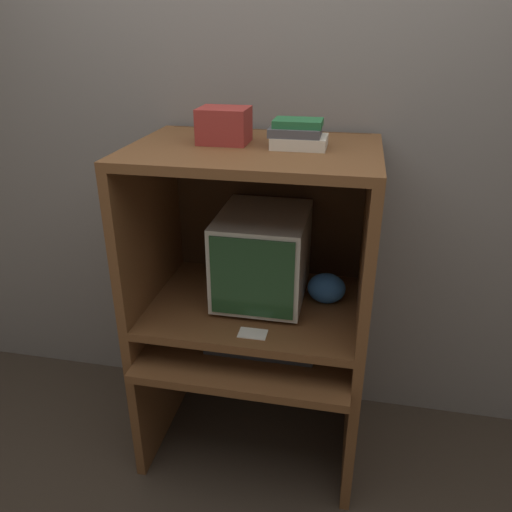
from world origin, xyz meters
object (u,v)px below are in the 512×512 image
at_px(crt_monitor, 263,255).
at_px(storage_box, 224,125).
at_px(mouse, 333,354).
at_px(snack_bag, 326,288).
at_px(keyboard, 260,348).
at_px(book_stack, 298,135).

distance_m(crt_monitor, storage_box, 0.56).
xyz_separation_m(mouse, snack_bag, (-0.05, 0.18, 0.20)).
height_order(keyboard, snack_bag, snack_bag).
xyz_separation_m(keyboard, book_stack, (0.11, 0.15, 0.86)).
xyz_separation_m(crt_monitor, mouse, (0.33, -0.17, -0.34)).
distance_m(keyboard, storage_box, 0.92).
distance_m(crt_monitor, snack_bag, 0.31).
bearing_deg(keyboard, book_stack, 53.07).
xyz_separation_m(crt_monitor, snack_bag, (0.28, 0.01, -0.13)).
bearing_deg(crt_monitor, keyboard, -81.76).
bearing_deg(book_stack, keyboard, -126.93).
bearing_deg(mouse, book_stack, 145.62).
xyz_separation_m(keyboard, storage_box, (-0.18, 0.18, 0.88)).
height_order(mouse, storage_box, storage_box).
relative_size(crt_monitor, book_stack, 2.17).
distance_m(mouse, storage_box, 1.02).
relative_size(mouse, storage_box, 0.39).
height_order(crt_monitor, mouse, crt_monitor).
bearing_deg(keyboard, snack_bag, 38.22).
distance_m(crt_monitor, mouse, 0.50).
distance_m(keyboard, book_stack, 0.88).
relative_size(keyboard, storage_box, 2.40).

